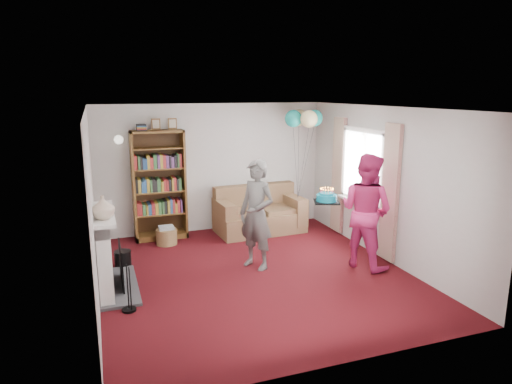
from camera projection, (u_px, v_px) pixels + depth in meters
name	position (u px, v px, depth m)	size (l,w,h in m)	color
ground	(255.00, 274.00, 6.96)	(5.00, 5.00, 0.00)	#330807
wall_back	(213.00, 168.00, 8.99)	(4.50, 0.02, 2.50)	silver
wall_left	(91.00, 207.00, 5.95)	(0.02, 5.00, 2.50)	silver
wall_right	(385.00, 184.00, 7.42)	(0.02, 5.00, 2.50)	silver
ceiling	(255.00, 108.00, 6.41)	(4.50, 5.00, 0.01)	white
fireplace	(109.00, 254.00, 6.34)	(0.55, 1.80, 1.12)	#3F3F42
window_bay	(362.00, 180.00, 7.96)	(0.14, 2.02, 2.20)	white
wall_sconce	(119.00, 140.00, 8.15)	(0.16, 0.23, 0.16)	gold
bookcase	(159.00, 186.00, 8.50)	(0.96, 0.42, 2.25)	#472B14
sofa	(259.00, 214.00, 9.05)	(1.69, 0.89, 0.89)	brown
wicker_basket	(167.00, 236.00, 8.29)	(0.38, 0.38, 0.34)	olive
person_striped	(257.00, 215.00, 7.06)	(0.63, 0.41, 1.72)	black
person_magenta	(366.00, 211.00, 7.11)	(0.88, 0.68, 1.81)	#C92868
birthday_cake	(327.00, 198.00, 7.10)	(0.38, 0.38, 0.22)	black
balloons	(304.00, 118.00, 8.68)	(0.77, 0.77, 1.72)	#3F3F3F
mantel_vase	(103.00, 207.00, 5.85)	(0.29, 0.29, 0.30)	beige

